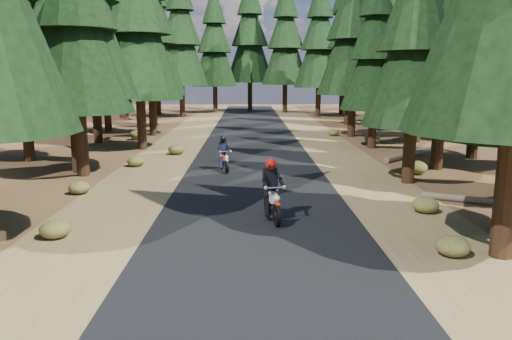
{
  "coord_description": "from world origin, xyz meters",
  "views": [
    {
      "loc": [
        -0.26,
        -14.73,
        4.17
      ],
      "look_at": [
        0.0,
        1.5,
        1.1
      ],
      "focal_mm": 35.0,
      "sensor_mm": 36.0,
      "label": 1
    }
  ],
  "objects_px": {
    "log_far": "(492,202)",
    "rider_follow": "(224,159)",
    "rider_lead": "(272,200)",
    "log_near": "(415,153)"
  },
  "relations": [
    {
      "from": "log_far",
      "to": "rider_follow",
      "type": "xyz_separation_m",
      "value": [
        -9.03,
        6.17,
        0.4
      ]
    },
    {
      "from": "log_near",
      "to": "log_far",
      "type": "relative_size",
      "value": 1.41
    },
    {
      "from": "rider_follow",
      "to": "log_near",
      "type": "bearing_deg",
      "value": -172.21
    },
    {
      "from": "log_far",
      "to": "rider_lead",
      "type": "bearing_deg",
      "value": -140.34
    },
    {
      "from": "log_near",
      "to": "log_far",
      "type": "distance_m",
      "value": 10.25
    },
    {
      "from": "rider_lead",
      "to": "rider_follow",
      "type": "relative_size",
      "value": 1.15
    },
    {
      "from": "log_near",
      "to": "rider_lead",
      "type": "xyz_separation_m",
      "value": [
        -8.15,
        -11.77,
        0.44
      ]
    },
    {
      "from": "log_far",
      "to": "rider_lead",
      "type": "height_order",
      "value": "rider_lead"
    },
    {
      "from": "rider_lead",
      "to": "rider_follow",
      "type": "distance_m",
      "value": 7.93
    },
    {
      "from": "log_near",
      "to": "rider_lead",
      "type": "height_order",
      "value": "rider_lead"
    }
  ]
}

